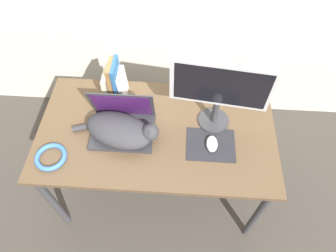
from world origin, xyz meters
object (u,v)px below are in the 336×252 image
object	(u,v)px
computer_mouse	(212,144)
book_row	(114,82)
cable_coil	(51,157)
cat	(121,130)
external_monitor	(220,91)
laptop	(123,124)

from	to	relation	value
computer_mouse	book_row	world-z (taller)	book_row
book_row	cable_coil	size ratio (longest dim) A/B	1.51
cat	external_monitor	world-z (taller)	external_monitor
external_monitor	book_row	world-z (taller)	external_monitor
cat	external_monitor	xyz separation A→B (m)	(0.51, 0.14, 0.19)
cat	computer_mouse	size ratio (longest dim) A/B	4.77
cat	book_row	xyz separation A→B (m)	(-0.08, 0.31, 0.04)
book_row	external_monitor	bearing A→B (deg)	-15.70
cat	computer_mouse	distance (m)	0.50
book_row	cable_coil	bearing A→B (deg)	-120.23
external_monitor	cable_coil	size ratio (longest dim) A/B	3.05
external_monitor	cat	bearing A→B (deg)	-164.21
computer_mouse	cable_coil	world-z (taller)	computer_mouse
computer_mouse	laptop	bearing A→B (deg)	171.08
cat	cable_coil	xyz separation A→B (m)	(-0.36, -0.16, -0.06)
book_row	cable_coil	xyz separation A→B (m)	(-0.27, -0.47, -0.10)
cat	cable_coil	bearing A→B (deg)	-155.99
external_monitor	laptop	bearing A→B (deg)	-170.02
external_monitor	cable_coil	distance (m)	0.95
book_row	cable_coil	world-z (taller)	book_row
laptop	cable_coil	size ratio (longest dim) A/B	2.06
laptop	book_row	size ratio (longest dim) A/B	1.36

